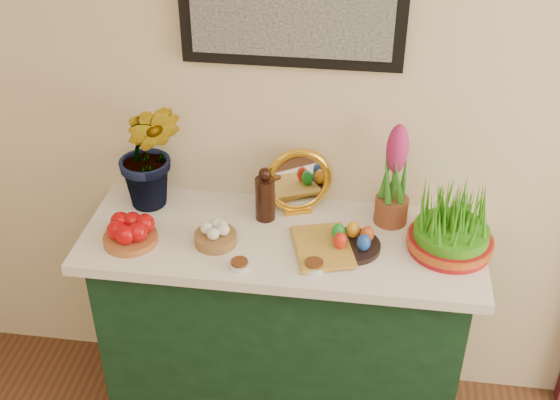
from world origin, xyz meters
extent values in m
cube|color=beige|center=(0.00, 2.25, 1.35)|extent=(4.00, 0.04, 2.70)
cube|color=#143920|center=(-0.35, 2.00, 0.42)|extent=(1.30, 0.45, 0.85)
cube|color=white|center=(-0.35, 2.00, 0.87)|extent=(1.40, 0.55, 0.04)
imported|color=#307B20|center=(-0.84, 2.13, 1.18)|extent=(0.29, 0.24, 0.57)
cylinder|color=#A4592B|center=(-0.86, 1.89, 0.90)|extent=(0.24, 0.24, 0.03)
cylinder|color=olive|center=(-0.57, 1.93, 0.91)|extent=(0.17, 0.17, 0.04)
cylinder|color=black|center=(-0.42, 2.10, 0.97)|extent=(0.07, 0.07, 0.16)
sphere|color=black|center=(-0.42, 2.10, 1.08)|extent=(0.05, 0.05, 0.05)
cube|color=gold|center=(-0.31, 2.16, 0.90)|extent=(0.11, 0.08, 0.01)
torus|color=gold|center=(-0.31, 2.17, 1.01)|extent=(0.25, 0.14, 0.25)
cylinder|color=silver|center=(-0.31, 2.17, 1.01)|extent=(0.19, 0.09, 0.19)
imported|color=gold|center=(-0.29, 1.91, 0.91)|extent=(0.23, 0.28, 0.03)
cylinder|color=silver|center=(-0.46, 1.81, 0.90)|extent=(0.07, 0.07, 0.02)
cylinder|color=#592D14|center=(-0.46, 1.81, 0.91)|extent=(0.06, 0.06, 0.01)
cylinder|color=silver|center=(-0.22, 1.83, 0.90)|extent=(0.08, 0.08, 0.02)
cylinder|color=#592D14|center=(-0.22, 1.83, 0.91)|extent=(0.06, 0.06, 0.01)
cylinder|color=black|center=(-0.10, 1.96, 0.90)|extent=(0.23, 0.23, 0.02)
ellipsoid|color=red|center=(-0.14, 1.93, 0.94)|extent=(0.05, 0.05, 0.06)
ellipsoid|color=#1A47B6|center=(-0.06, 1.93, 0.94)|extent=(0.05, 0.05, 0.06)
ellipsoid|color=orange|center=(-0.10, 2.00, 0.94)|extent=(0.05, 0.05, 0.06)
ellipsoid|color=#198D2E|center=(-0.15, 1.98, 0.94)|extent=(0.05, 0.05, 0.06)
ellipsoid|color=#C94917|center=(-0.05, 1.98, 0.94)|extent=(0.05, 0.05, 0.06)
cylinder|color=brown|center=(0.03, 2.14, 0.94)|extent=(0.12, 0.12, 0.10)
ellipsoid|color=#C92879|center=(0.03, 2.14, 1.19)|extent=(0.08, 0.08, 0.18)
cylinder|color=maroon|center=(0.23, 2.00, 0.92)|extent=(0.28, 0.28, 0.05)
cylinder|color=maroon|center=(0.23, 2.00, 0.93)|extent=(0.29, 0.29, 0.03)
camera|label=1|loc=(-0.08, 0.04, 2.35)|focal=45.00mm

